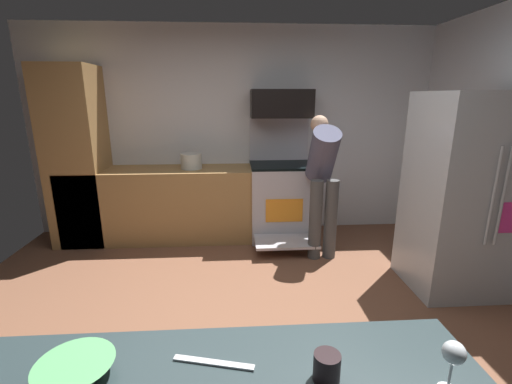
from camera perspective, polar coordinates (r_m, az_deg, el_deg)
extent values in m
cube|color=brown|center=(2.86, -2.19, -22.72)|extent=(5.20, 4.80, 0.02)
cube|color=silver|center=(4.61, -3.19, 9.70)|extent=(5.20, 0.12, 2.60)
cube|color=#9D7443|center=(4.51, -14.49, -1.94)|extent=(2.40, 0.60, 0.90)
cube|color=#9D7443|center=(4.67, -27.17, 5.02)|extent=(0.60, 0.60, 2.10)
cube|color=#B4B0B7|center=(4.44, 4.04, -1.59)|extent=(0.76, 0.64, 0.92)
cube|color=black|center=(4.33, 4.16, 4.43)|extent=(0.76, 0.64, 0.03)
cube|color=#B4B0B7|center=(4.57, 3.74, 8.71)|extent=(0.76, 0.06, 0.55)
cube|color=orange|center=(4.14, 4.64, -3.04)|extent=(0.44, 0.01, 0.28)
cube|color=#B4B0B7|center=(4.06, 4.95, -8.07)|extent=(0.72, 0.41, 0.03)
cube|color=black|center=(4.35, 4.17, 14.23)|extent=(0.74, 0.38, 0.33)
cube|color=#B5BEC5|center=(3.66, 31.01, -0.39)|extent=(0.86, 0.74, 1.80)
cylinder|color=#B5BEC5|center=(3.32, 34.31, -0.70)|extent=(0.02, 0.02, 0.81)
cylinder|color=#B5BEC5|center=(3.36, 35.39, -0.67)|extent=(0.02, 0.02, 0.81)
cube|color=#ED3698|center=(3.49, 36.30, -3.41)|extent=(0.20, 0.01, 0.26)
cylinder|color=#474747|center=(3.88, 9.70, -4.53)|extent=(0.14, 0.14, 0.89)
cylinder|color=#474747|center=(3.93, 12.12, -4.44)|extent=(0.14, 0.14, 0.89)
cylinder|color=#4F5069|center=(3.88, 10.85, 6.03)|extent=(0.30, 0.57, 0.66)
sphere|color=tan|center=(4.05, 10.34, 10.85)|extent=(0.20, 0.20, 0.20)
cone|color=#559E60|center=(1.34, -27.44, -24.50)|extent=(0.24, 0.24, 0.06)
cylinder|color=silver|center=(1.30, 29.12, -24.83)|extent=(0.01, 0.01, 0.10)
ellipsoid|color=silver|center=(1.25, 29.65, -21.88)|extent=(0.07, 0.07, 0.07)
cylinder|color=black|center=(1.22, 11.50, -26.24)|extent=(0.08, 0.08, 0.09)
cube|color=#B7BABF|center=(1.29, -6.94, -25.98)|extent=(0.27, 0.09, 0.01)
cylinder|color=beige|center=(4.33, -10.54, 4.99)|extent=(0.26, 0.26, 0.19)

